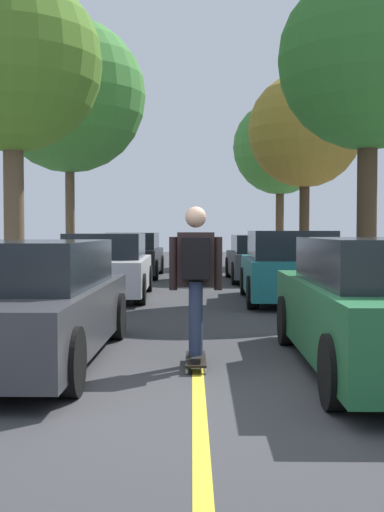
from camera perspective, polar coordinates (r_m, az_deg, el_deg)
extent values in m
plane|color=#353538|center=(5.99, 0.40, -12.29)|extent=(80.00, 80.00, 0.00)
cube|color=gold|center=(9.91, 0.15, -6.46)|extent=(0.12, 39.20, 0.01)
cube|color=#38383D|center=(7.75, -14.63, -5.15)|extent=(1.88, 4.58, 0.67)
cube|color=black|center=(7.85, -14.37, -0.66)|extent=(1.63, 2.81, 0.53)
cylinder|color=black|center=(6.07, -10.88, -9.02)|extent=(0.23, 0.64, 0.64)
cylinder|color=black|center=(9.14, -6.87, -5.21)|extent=(0.23, 0.64, 0.64)
cube|color=#B7B7BC|center=(14.74, -7.71, -1.56)|extent=(1.90, 4.33, 0.70)
cube|color=black|center=(14.86, -7.65, 0.89)|extent=(1.65, 2.52, 0.55)
cylinder|color=black|center=(13.24, -4.73, -2.89)|extent=(0.23, 0.64, 0.64)
cylinder|color=black|center=(13.45, -12.02, -2.85)|extent=(0.23, 0.64, 0.64)
cylinder|color=black|center=(16.12, -4.10, -1.97)|extent=(0.23, 0.64, 0.64)
cylinder|color=black|center=(16.30, -10.11, -1.96)|extent=(0.23, 0.64, 0.64)
cube|color=black|center=(21.31, -5.38, -0.35)|extent=(1.79, 4.38, 0.72)
cube|color=black|center=(21.53, -5.33, 1.33)|extent=(1.56, 2.49, 0.52)
cylinder|color=black|center=(19.78, -3.49, -1.19)|extent=(0.23, 0.64, 0.64)
cylinder|color=black|center=(19.96, -8.12, -1.18)|extent=(0.23, 0.64, 0.64)
cylinder|color=black|center=(22.73, -2.97, -0.75)|extent=(0.23, 0.64, 0.64)
cylinder|color=black|center=(22.88, -7.01, -0.74)|extent=(0.23, 0.64, 0.64)
cube|color=#1E5B33|center=(7.34, 16.05, -5.23)|extent=(1.82, 4.57, 0.76)
cylinder|color=black|center=(8.74, 8.12, -5.55)|extent=(0.23, 0.64, 0.64)
cylinder|color=black|center=(5.68, 12.26, -9.81)|extent=(0.23, 0.64, 0.64)
cube|color=#196066|center=(14.00, 8.20, -1.69)|extent=(1.94, 4.22, 0.74)
cube|color=black|center=(13.93, 8.23, 1.00)|extent=(1.68, 2.75, 0.58)
cylinder|color=black|center=(15.32, 4.43, -2.19)|extent=(0.24, 0.65, 0.64)
cylinder|color=black|center=(15.50, 10.71, -2.17)|extent=(0.24, 0.65, 0.64)
cylinder|color=black|center=(12.57, 5.09, -3.17)|extent=(0.24, 0.65, 0.64)
cylinder|color=black|center=(12.79, 12.71, -3.12)|extent=(0.24, 0.65, 0.64)
cube|color=#38383D|center=(19.63, 5.77, -0.65)|extent=(1.84, 4.38, 0.67)
cube|color=black|center=(19.59, 5.79, 1.08)|extent=(1.62, 2.72, 0.51)
cylinder|color=black|center=(21.05, 3.03, -0.98)|extent=(0.22, 0.64, 0.64)
cylinder|color=black|center=(21.22, 7.62, -0.97)|extent=(0.22, 0.64, 0.64)
cylinder|color=black|center=(18.09, 3.60, -1.51)|extent=(0.22, 0.64, 0.64)
cylinder|color=black|center=(18.29, 8.93, -1.49)|extent=(0.22, 0.64, 0.64)
cylinder|color=brown|center=(13.73, -15.43, 4.63)|extent=(0.40, 0.40, 3.91)
sphere|color=#4C7A23|center=(14.13, -15.55, 15.97)|extent=(3.60, 3.60, 3.60)
cylinder|color=brown|center=(19.68, -10.75, 3.68)|extent=(0.27, 0.27, 3.74)
sphere|color=#3D7F33|center=(20.06, -10.82, 13.51)|extent=(4.47, 4.47, 4.47)
cylinder|color=#3D2D1E|center=(14.46, 14.74, 4.87)|extent=(0.42, 0.42, 4.09)
sphere|color=#2D6B28|center=(14.89, 14.86, 16.21)|extent=(3.81, 3.81, 3.81)
cylinder|color=#3D2D1E|center=(22.03, 9.52, 3.56)|extent=(0.33, 0.33, 3.77)
sphere|color=olive|center=(22.27, 9.57, 10.71)|extent=(3.75, 3.75, 3.75)
cylinder|color=#4C3823|center=(28.03, 7.42, 3.13)|extent=(0.34, 0.34, 3.62)
sphere|color=#3D7F33|center=(28.25, 7.45, 9.35)|extent=(3.97, 3.97, 3.97)
cylinder|color=#B2140F|center=(14.27, 14.19, -2.20)|extent=(0.20, 0.20, 0.55)
sphere|color=#B2140F|center=(14.25, 14.20, -0.85)|extent=(0.18, 0.18, 0.18)
cube|color=black|center=(7.27, 0.12, -8.94)|extent=(0.22, 0.84, 0.02)
cylinder|color=beige|center=(7.62, -0.61, -8.92)|extent=(0.03, 0.06, 0.06)
cylinder|color=beige|center=(7.62, 0.84, -8.92)|extent=(0.03, 0.06, 0.06)
cylinder|color=beige|center=(6.95, -0.67, -10.00)|extent=(0.03, 0.06, 0.06)
cylinder|color=beige|center=(6.95, 0.92, -10.00)|extent=(0.03, 0.06, 0.06)
cube|color=#99999E|center=(7.61, 0.11, -8.62)|extent=(0.10, 0.04, 0.02)
cube|color=#99999E|center=(6.94, 0.12, -9.68)|extent=(0.10, 0.04, 0.02)
cube|color=black|center=(7.48, 0.12, -8.30)|extent=(0.10, 0.26, 0.06)
cube|color=black|center=(7.05, 0.12, -8.95)|extent=(0.10, 0.26, 0.06)
cylinder|color=#283351|center=(7.31, 0.12, -5.17)|extent=(0.15, 0.15, 0.79)
cylinder|color=#283351|center=(7.07, 0.12, -5.42)|extent=(0.15, 0.15, 0.79)
cube|color=black|center=(7.14, 0.12, -0.28)|extent=(0.40, 0.22, 0.59)
sphere|color=tan|center=(7.13, 0.12, 3.40)|extent=(0.23, 0.23, 0.23)
cylinder|color=black|center=(7.14, -1.85, -0.65)|extent=(0.09, 0.09, 0.58)
cylinder|color=black|center=(7.15, 2.08, -0.65)|extent=(0.09, 0.09, 0.58)
cube|color=black|center=(6.94, 0.12, -0.19)|extent=(0.30, 0.18, 0.44)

